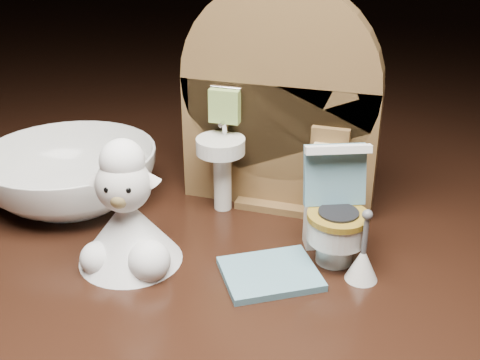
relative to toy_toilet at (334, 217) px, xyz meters
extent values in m
cube|color=black|center=(-0.05, -0.01, -0.08)|extent=(2.50, 2.50, 0.10)
cube|color=brown|center=(-0.05, 0.05, 0.02)|extent=(0.13, 0.02, 0.09)
cylinder|color=brown|center=(-0.05, 0.05, 0.06)|extent=(0.13, 0.02, 0.13)
cube|color=brown|center=(-0.05, 0.05, -0.02)|extent=(0.05, 0.04, 0.01)
cylinder|color=white|center=(-0.08, 0.04, 0.00)|extent=(0.01, 0.01, 0.04)
cylinder|color=white|center=(-0.08, 0.03, 0.02)|extent=(0.03, 0.03, 0.01)
cylinder|color=silver|center=(-0.08, 0.04, 0.03)|extent=(0.00, 0.00, 0.01)
cube|color=#89A953|center=(-0.08, 0.04, 0.05)|extent=(0.02, 0.01, 0.02)
cube|color=brown|center=(-0.01, 0.04, 0.03)|extent=(0.02, 0.01, 0.02)
cylinder|color=beige|center=(-0.01, 0.04, 0.02)|extent=(0.02, 0.02, 0.02)
cylinder|color=white|center=(0.00, -0.01, -0.02)|extent=(0.02, 0.02, 0.02)
cylinder|color=white|center=(0.00, -0.01, 0.00)|extent=(0.03, 0.03, 0.01)
cylinder|color=olive|center=(0.00, -0.01, 0.01)|extent=(0.04, 0.04, 0.00)
cube|color=white|center=(0.00, 0.01, 0.00)|extent=(0.03, 0.02, 0.04)
cube|color=#5C8C9D|center=(0.00, 0.00, 0.02)|extent=(0.04, 0.02, 0.04)
cube|color=white|center=(0.00, 0.00, 0.04)|extent=(0.04, 0.02, 0.01)
cylinder|color=#8FB240|center=(0.00, 0.01, 0.02)|extent=(0.01, 0.01, 0.01)
cube|color=#5C8C9D|center=(-0.03, -0.03, -0.02)|extent=(0.07, 0.06, 0.00)
cone|color=white|center=(0.02, -0.02, -0.02)|extent=(0.02, 0.02, 0.02)
cylinder|color=#59595B|center=(0.02, -0.02, 0.00)|extent=(0.00, 0.00, 0.02)
sphere|color=#59595B|center=(0.02, -0.02, 0.02)|extent=(0.01, 0.01, 0.01)
cone|color=white|center=(-0.11, -0.04, -0.01)|extent=(0.06, 0.06, 0.04)
sphere|color=white|center=(-0.09, -0.05, -0.02)|extent=(0.02, 0.02, 0.02)
sphere|color=white|center=(-0.12, -0.06, -0.02)|extent=(0.02, 0.02, 0.02)
sphere|color=silver|center=(-0.11, -0.04, 0.02)|extent=(0.03, 0.03, 0.03)
sphere|color=#9A854F|center=(-0.11, -0.05, 0.02)|extent=(0.01, 0.01, 0.01)
sphere|color=white|center=(-0.11, -0.04, 0.04)|extent=(0.03, 0.03, 0.03)
cone|color=silver|center=(-0.13, -0.04, 0.03)|extent=(0.02, 0.01, 0.01)
cone|color=silver|center=(-0.10, -0.04, 0.03)|extent=(0.02, 0.01, 0.01)
sphere|color=black|center=(-0.11, -0.06, 0.03)|extent=(0.00, 0.00, 0.00)
sphere|color=black|center=(-0.10, -0.05, 0.03)|extent=(0.00, 0.00, 0.00)
imported|color=white|center=(-0.18, 0.02, -0.01)|extent=(0.15, 0.15, 0.04)
camera|label=1|loc=(0.04, -0.31, 0.17)|focal=45.00mm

